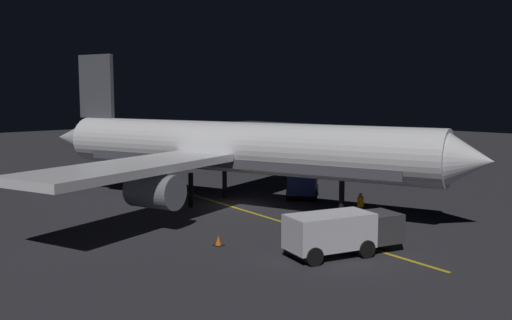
{
  "coord_description": "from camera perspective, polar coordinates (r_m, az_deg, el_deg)",
  "views": [
    {
      "loc": [
        27.97,
        29.88,
        8.14
      ],
      "look_at": [
        0.0,
        2.0,
        3.5
      ],
      "focal_mm": 40.14,
      "sensor_mm": 36.0,
      "label": 1
    }
  ],
  "objects": [
    {
      "name": "airliner",
      "position": [
        41.46,
        -2.68,
        1.07
      ],
      "size": [
        34.03,
        35.67,
        11.3
      ],
      "color": "white",
      "rests_on": "ground_plane"
    },
    {
      "name": "apron_guide_stripe",
      "position": [
        38.08,
        0.81,
        -5.64
      ],
      "size": [
        5.42,
        28.7,
        0.01
      ],
      "primitive_type": "cube",
      "rotation": [
        0.0,
        0.0,
        -0.18
      ],
      "color": "gold",
      "rests_on": "ground_plane"
    },
    {
      "name": "catering_truck",
      "position": [
        45.29,
        4.74,
        -2.08
      ],
      "size": [
        5.65,
        4.96,
        2.46
      ],
      "color": "navy",
      "rests_on": "ground_plane"
    },
    {
      "name": "traffic_cone_under_wing",
      "position": [
        36.6,
        8.99,
        -5.83
      ],
      "size": [
        0.5,
        0.5,
        0.55
      ],
      "color": "#EA590F",
      "rests_on": "ground_plane"
    },
    {
      "name": "traffic_cone_near_right",
      "position": [
        36.88,
        5.18,
        -5.68
      ],
      "size": [
        0.5,
        0.5,
        0.55
      ],
      "color": "#EA590F",
      "rests_on": "ground_plane"
    },
    {
      "name": "ground_plane",
      "position": [
        41.75,
        -1.95,
        -4.69
      ],
      "size": [
        180.0,
        180.0,
        0.2
      ],
      "primitive_type": "cube",
      "color": "#2A2A30"
    },
    {
      "name": "baggage_truck",
      "position": [
        29.31,
        8.44,
        -7.16
      ],
      "size": [
        6.47,
        3.96,
        2.17
      ],
      "color": "silver",
      "rests_on": "ground_plane"
    },
    {
      "name": "traffic_cone_near_left",
      "position": [
        31.0,
        -3.77,
        -8.06
      ],
      "size": [
        0.5,
        0.5,
        0.55
      ],
      "color": "#EA590F",
      "rests_on": "ground_plane"
    },
    {
      "name": "ground_crew_worker",
      "position": [
        37.58,
        10.36,
        -4.54
      ],
      "size": [
        0.4,
        0.4,
        1.74
      ],
      "color": "black",
      "rests_on": "ground_plane"
    }
  ]
}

